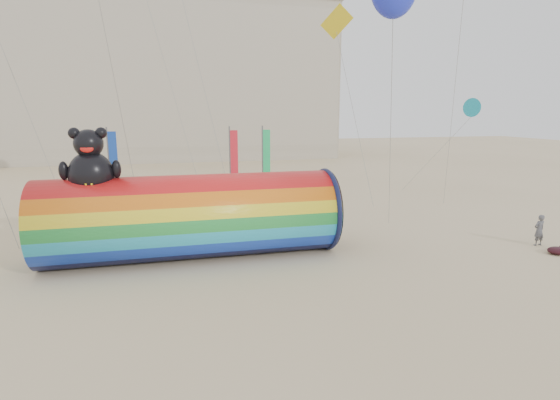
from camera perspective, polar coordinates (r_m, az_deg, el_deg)
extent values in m
plane|color=#CCB58C|center=(18.39, -0.37, -8.34)|extent=(160.00, 160.00, 0.00)
cube|color=#B7AD99|center=(63.40, -22.00, 14.09)|extent=(60.00, 15.00, 20.00)
cube|color=#28303D|center=(55.96, -23.07, 14.98)|extent=(59.50, 0.12, 17.00)
cylinder|color=red|center=(19.15, -11.34, -2.13)|extent=(12.35, 3.60, 3.60)
torus|color=#0F1438|center=(20.33, 5.94, -1.17)|extent=(0.25, 3.78, 3.78)
cylinder|color=black|center=(20.38, 6.32, -1.15)|extent=(0.06, 3.57, 3.57)
ellipsoid|color=black|center=(19.03, -23.43, 3.05)|extent=(1.76, 1.57, 1.85)
ellipsoid|color=#EAF319|center=(18.49, -23.67, 2.49)|extent=(0.91, 0.40, 0.79)
sphere|color=black|center=(18.90, -23.73, 6.76)|extent=(1.13, 1.13, 1.13)
sphere|color=black|center=(18.97, -25.31, 7.89)|extent=(0.45, 0.45, 0.45)
sphere|color=black|center=(18.81, -22.34, 8.10)|extent=(0.45, 0.45, 0.45)
ellipsoid|color=red|center=(18.46, -23.92, 6.17)|extent=(0.50, 0.18, 0.32)
ellipsoid|color=black|center=(19.08, -26.43, 3.45)|extent=(0.37, 0.37, 0.74)
ellipsoid|color=black|center=(18.76, -20.58, 3.80)|extent=(0.37, 0.37, 0.74)
imported|color=#4F5056|center=(23.96, 30.75, -3.41)|extent=(0.57, 0.39, 1.49)
ellipsoid|color=#3E0B14|center=(23.14, 32.54, -5.60)|extent=(0.91, 0.77, 0.32)
cylinder|color=#59595E|center=(32.50, -21.41, 4.27)|extent=(0.10, 0.10, 5.20)
cube|color=#153DA4|center=(32.45, -20.88, 4.39)|extent=(0.56, 0.06, 4.50)
cylinder|color=#59595E|center=(32.32, -6.54, 4.96)|extent=(0.10, 0.10, 5.20)
cube|color=red|center=(32.36, -6.00, 5.06)|extent=(0.56, 0.06, 4.50)
cylinder|color=#59595E|center=(33.20, -2.29, 5.19)|extent=(0.10, 0.10, 5.20)
cube|color=#1CB961|center=(33.26, -1.77, 5.29)|extent=(0.56, 0.06, 4.50)
cone|color=#179BB8|center=(33.52, 24.22, 10.95)|extent=(1.27, 1.27, 1.15)
cube|color=yellow|center=(27.38, 7.43, 22.11)|extent=(1.14, 0.06, 1.60)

